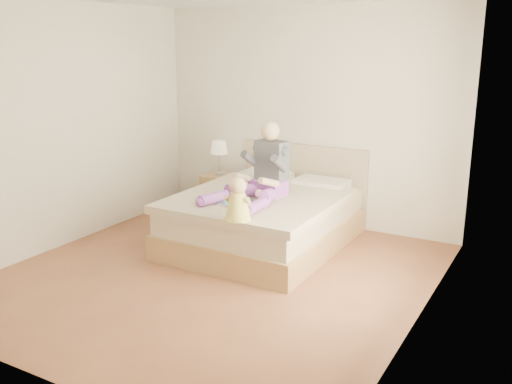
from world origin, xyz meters
The scene contains 7 objects.
room centered at (0.08, 0.01, 1.51)m, with size 4.02×4.22×2.71m.
bed centered at (0.00, 1.08, 0.32)m, with size 1.70×2.18×1.00m.
nightstand centered at (-1.10, 1.82, 0.27)m, with size 0.44×0.39×0.53m.
lamp centered at (-1.10, 1.79, 0.88)m, with size 0.23×0.23×0.46m.
adult centered at (0.07, 0.85, 0.86)m, with size 0.71×1.05×0.85m.
tray centered at (0.05, 0.48, 0.64)m, with size 0.49×0.42×0.12m.
baby centered at (0.24, 0.06, 0.78)m, with size 0.27×0.37×0.41m.
Camera 1 is at (2.97, -4.41, 2.28)m, focal length 40.00 mm.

